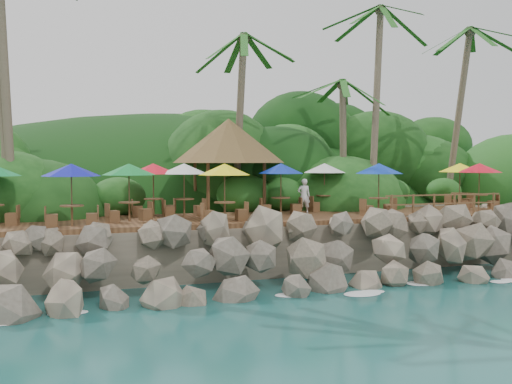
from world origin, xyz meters
name	(u,v)px	position (x,y,z in m)	size (l,w,h in m)	color
ground	(310,297)	(0.00, 0.00, 0.00)	(140.00, 140.00, 0.00)	#19514F
land_base	(204,222)	(0.00, 16.00, 1.05)	(32.00, 25.20, 2.10)	gray
jungle_hill	(181,226)	(0.00, 23.50, 0.00)	(44.80, 28.00, 15.40)	#143811
seawall	(289,256)	(0.00, 2.00, 1.15)	(29.00, 4.00, 2.30)	gray
terrace	(256,219)	(0.00, 6.00, 2.20)	(26.00, 5.00, 0.20)	brown
jungle_foliage	(208,241)	(0.00, 15.00, 0.00)	(44.00, 16.00, 12.00)	#143811
foam_line	(307,295)	(0.00, 0.30, 0.03)	(25.20, 0.80, 0.06)	white
palms	(256,7)	(0.95, 8.80, 12.35)	(29.65, 7.25, 14.92)	brown
palapa	(229,141)	(-0.35, 9.23, 5.79)	(5.62, 5.62, 4.60)	brown
dining_clusters	(258,172)	(0.09, 6.03, 4.28)	(24.78, 5.40, 2.38)	brown
railing	(444,202)	(8.27, 3.65, 2.91)	(6.10, 0.10, 1.00)	brown
waiter	(304,196)	(2.65, 6.74, 3.13)	(0.60, 0.40, 1.65)	silver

